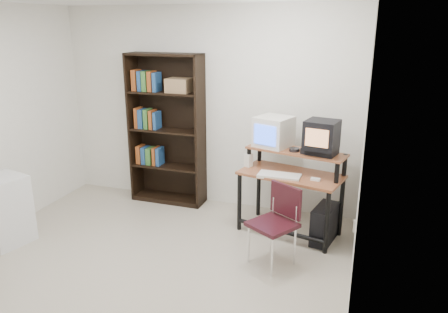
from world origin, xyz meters
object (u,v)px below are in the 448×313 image
(pc_tower, at_px, (324,224))
(crt_monitor, at_px, (274,132))
(school_chair, at_px, (277,217))
(mini_fridge, at_px, (4,210))
(computer_desk, at_px, (291,177))
(bookshelf, at_px, (167,128))
(crt_tv, at_px, (322,135))

(pc_tower, bearing_deg, crt_monitor, 167.48)
(school_chair, height_order, mini_fridge, school_chair)
(computer_desk, relative_size, bookshelf, 0.62)
(pc_tower, relative_size, mini_fridge, 0.58)
(crt_monitor, bearing_deg, school_chair, -55.35)
(pc_tower, bearing_deg, bookshelf, 177.03)
(school_chair, bearing_deg, crt_tv, 98.36)
(pc_tower, relative_size, bookshelf, 0.22)
(crt_monitor, height_order, crt_tv, crt_tv)
(pc_tower, relative_size, school_chair, 0.55)
(crt_monitor, distance_m, pc_tower, 1.20)
(crt_tv, relative_size, pc_tower, 0.87)
(pc_tower, bearing_deg, crt_tv, 145.32)
(mini_fridge, bearing_deg, bookshelf, 69.45)
(crt_tv, xyz_separation_m, mini_fridge, (-3.28, -1.25, -0.82))
(crt_monitor, xyz_separation_m, bookshelf, (-1.50, 0.27, -0.13))
(pc_tower, xyz_separation_m, school_chair, (-0.42, -0.61, 0.29))
(school_chair, bearing_deg, computer_desk, 121.09)
(bookshelf, bearing_deg, mini_fridge, -124.39)
(pc_tower, height_order, school_chair, school_chair)
(pc_tower, bearing_deg, mini_fridge, -149.68)
(computer_desk, bearing_deg, crt_tv, 14.17)
(crt_tv, distance_m, school_chair, 1.06)
(crt_monitor, height_order, mini_fridge, crt_monitor)
(computer_desk, distance_m, school_chair, 0.74)
(bookshelf, distance_m, mini_fridge, 2.19)
(crt_monitor, xyz_separation_m, crt_tv, (0.57, -0.19, 0.06))
(computer_desk, distance_m, pc_tower, 0.64)
(crt_monitor, relative_size, school_chair, 0.59)
(pc_tower, bearing_deg, computer_desk, 176.79)
(pc_tower, height_order, bookshelf, bookshelf)
(computer_desk, bearing_deg, bookshelf, 178.83)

